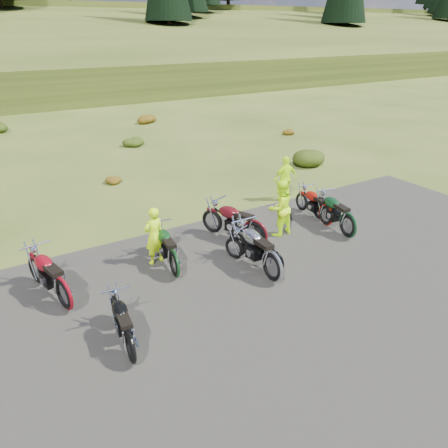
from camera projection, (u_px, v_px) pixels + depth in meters
ground at (248, 286)px, 10.80m from camera, size 300.00×300.00×0.00m
gravel_pad at (301, 329)px, 9.25m from camera, size 20.00×12.00×0.04m
hill_slope at (0, 82)px, 49.59m from camera, size 300.00×45.97×9.37m
shrub_4 at (112, 178)px, 17.66m from camera, size 0.77×0.77×0.45m
shrub_5 at (133, 141)px, 23.11m from camera, size 1.03×1.03×0.61m
shrub_6 at (146, 117)px, 28.57m from camera, size 1.30×1.30×0.77m
shrub_7 at (310, 154)px, 20.06m from camera, size 1.56×1.56×0.92m
shrub_8 at (286, 131)px, 25.65m from camera, size 0.77×0.77×0.45m
motorcycle_0 at (132, 362)px, 8.36m from camera, size 0.86×1.98×1.00m
motorcycle_1 at (67, 310)px, 9.90m from camera, size 1.23×2.38×1.19m
motorcycle_2 at (175, 277)px, 11.18m from camera, size 0.97×2.18×1.10m
motorcycle_3 at (271, 282)px, 10.98m from camera, size 0.80×2.35×1.23m
motorcycle_4 at (255, 247)px, 12.69m from camera, size 1.61×2.44×1.22m
motorcycle_5 at (272, 273)px, 11.34m from camera, size 1.23×1.96×0.98m
motorcycle_6 at (325, 225)px, 14.06m from camera, size 0.83×2.02×1.03m
motorcycle_7 at (346, 238)px, 13.25m from camera, size 1.03×2.27×1.15m
person_middle at (154, 237)px, 11.50m from camera, size 0.64×0.48×1.59m
person_right_a at (280, 209)px, 13.07m from camera, size 0.90×0.73×1.74m
person_right_b at (285, 179)px, 15.79m from camera, size 0.97×0.44×1.62m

